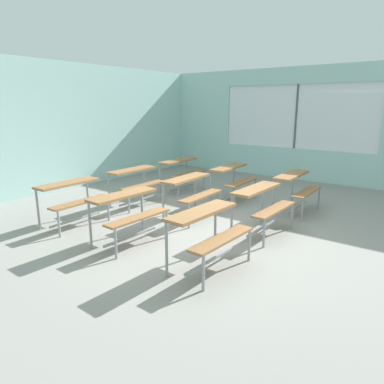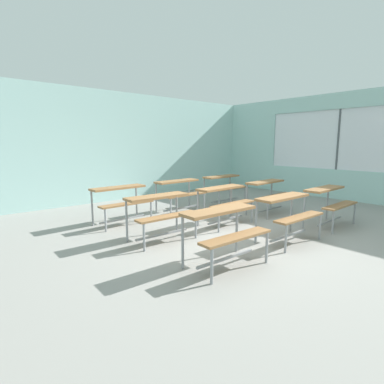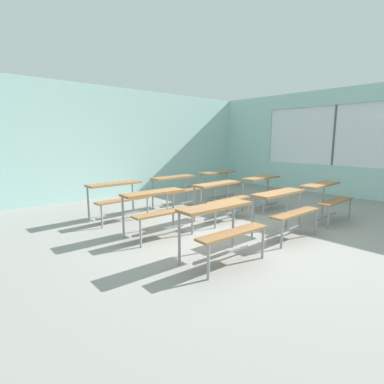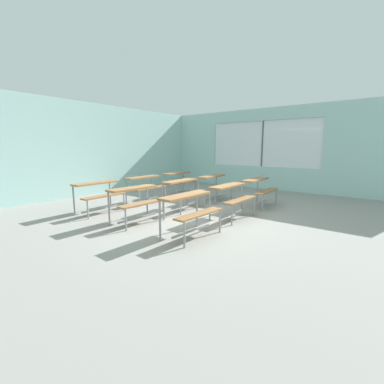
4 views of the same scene
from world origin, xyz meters
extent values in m
cube|color=gray|center=(0.00, 0.00, -0.03)|extent=(10.00, 9.00, 0.05)
cube|color=#A8D1CC|center=(0.00, 4.50, 1.50)|extent=(10.00, 0.12, 3.00)
cube|color=#A8D1CC|center=(5.00, 0.00, 0.42)|extent=(0.12, 9.00, 0.85)
cube|color=#A8D1CC|center=(5.00, 0.00, 2.77)|extent=(0.12, 9.00, 0.45)
cube|color=#A8D1CC|center=(5.00, 3.55, 1.70)|extent=(0.12, 1.90, 1.70)
cube|color=white|center=(5.00, 0.50, 1.70)|extent=(0.02, 4.20, 1.70)
cube|color=#4C5156|center=(5.00, 0.50, 1.70)|extent=(0.06, 0.05, 1.70)
cube|color=olive|center=(-1.01, -0.62, 0.72)|extent=(1.11, 0.36, 0.04)
cube|color=olive|center=(-1.02, -0.94, 0.44)|extent=(1.11, 0.26, 0.03)
cylinder|color=gray|center=(-1.50, -0.46, 0.36)|extent=(0.04, 0.04, 0.72)
cylinder|color=gray|center=(-0.50, -0.50, 0.36)|extent=(0.04, 0.04, 0.72)
cylinder|color=gray|center=(-1.52, -1.01, 0.22)|extent=(0.04, 0.04, 0.44)
cylinder|color=gray|center=(-0.52, -1.05, 0.22)|extent=(0.04, 0.04, 0.44)
cube|color=gray|center=(-1.01, -0.76, 0.10)|extent=(1.00, 0.07, 0.03)
cube|color=olive|center=(0.51, -0.61, 0.72)|extent=(1.11, 0.34, 0.04)
cube|color=olive|center=(0.50, -0.93, 0.44)|extent=(1.10, 0.24, 0.03)
cylinder|color=gray|center=(0.01, -0.46, 0.36)|extent=(0.04, 0.04, 0.72)
cylinder|color=gray|center=(1.01, -0.48, 0.36)|extent=(0.04, 0.04, 0.72)
cylinder|color=gray|center=(0.00, -1.01, 0.22)|extent=(0.04, 0.04, 0.44)
cylinder|color=gray|center=(1.00, -1.03, 0.22)|extent=(0.04, 0.04, 0.44)
cube|color=gray|center=(0.51, -0.75, 0.10)|extent=(1.00, 0.05, 0.03)
cube|color=olive|center=(1.93, -0.63, 0.72)|extent=(1.11, 0.34, 0.04)
cube|color=olive|center=(1.94, -0.95, 0.44)|extent=(1.10, 0.24, 0.03)
cylinder|color=gray|center=(1.43, -0.50, 0.36)|extent=(0.04, 0.04, 0.72)
cylinder|color=gray|center=(2.43, -0.48, 0.36)|extent=(0.04, 0.04, 0.72)
cylinder|color=gray|center=(1.44, -1.05, 0.22)|extent=(0.04, 0.04, 0.44)
cylinder|color=gray|center=(2.44, -1.03, 0.22)|extent=(0.04, 0.04, 0.44)
cube|color=gray|center=(1.94, -0.77, 0.10)|extent=(1.00, 0.05, 0.03)
cube|color=olive|center=(-1.03, 0.80, 0.72)|extent=(1.11, 0.36, 0.04)
cube|color=olive|center=(-1.04, 0.48, 0.44)|extent=(1.11, 0.26, 0.03)
cylinder|color=gray|center=(-1.52, 0.95, 0.36)|extent=(0.04, 0.04, 0.72)
cylinder|color=gray|center=(-0.52, 0.92, 0.36)|extent=(0.04, 0.04, 0.72)
cylinder|color=gray|center=(-1.54, 0.40, 0.22)|extent=(0.04, 0.04, 0.44)
cylinder|color=gray|center=(-0.54, 0.37, 0.22)|extent=(0.04, 0.04, 0.44)
cube|color=gray|center=(-1.03, 0.66, 0.10)|extent=(1.00, 0.07, 0.03)
cube|color=olive|center=(0.49, 0.78, 0.72)|extent=(1.11, 0.36, 0.04)
cube|color=olive|center=(0.50, 0.46, 0.44)|extent=(1.11, 0.26, 0.03)
cylinder|color=gray|center=(-0.02, 0.90, 0.36)|extent=(0.04, 0.04, 0.72)
cylinder|color=gray|center=(0.98, 0.94, 0.36)|extent=(0.04, 0.04, 0.72)
cylinder|color=gray|center=(0.00, 0.35, 0.22)|extent=(0.04, 0.04, 0.44)
cylinder|color=gray|center=(1.00, 0.39, 0.22)|extent=(0.04, 0.04, 0.44)
cube|color=gray|center=(0.49, 0.64, 0.10)|extent=(1.00, 0.07, 0.03)
cube|color=olive|center=(1.93, 0.75, 0.72)|extent=(1.11, 0.36, 0.04)
cube|color=olive|center=(1.95, 0.43, 0.44)|extent=(1.11, 0.26, 0.03)
cylinder|color=gray|center=(1.43, 0.87, 0.36)|extent=(0.04, 0.04, 0.72)
cylinder|color=gray|center=(2.43, 0.91, 0.36)|extent=(0.04, 0.04, 0.72)
cylinder|color=gray|center=(1.45, 0.32, 0.22)|extent=(0.04, 0.04, 0.44)
cylinder|color=gray|center=(2.45, 0.36, 0.22)|extent=(0.04, 0.04, 0.44)
cube|color=gray|center=(1.94, 0.61, 0.10)|extent=(1.00, 0.07, 0.03)
cube|color=olive|center=(-1.05, 2.14, 0.72)|extent=(1.11, 0.35, 0.04)
cube|color=olive|center=(-1.04, 1.82, 0.44)|extent=(1.11, 0.25, 0.03)
cylinder|color=gray|center=(-1.55, 2.27, 0.36)|extent=(0.04, 0.04, 0.72)
cylinder|color=gray|center=(-0.55, 2.30, 0.36)|extent=(0.04, 0.04, 0.72)
cylinder|color=gray|center=(-1.54, 1.72, 0.22)|extent=(0.04, 0.04, 0.44)
cylinder|color=gray|center=(-0.54, 1.75, 0.22)|extent=(0.04, 0.04, 0.44)
cube|color=gray|center=(-1.04, 2.00, 0.10)|extent=(1.00, 0.06, 0.03)
cube|color=olive|center=(0.48, 2.18, 0.72)|extent=(1.10, 0.33, 0.04)
cube|color=olive|center=(0.48, 1.86, 0.44)|extent=(1.10, 0.23, 0.03)
cylinder|color=gray|center=(-0.02, 2.32, 0.36)|extent=(0.04, 0.04, 0.72)
cylinder|color=gray|center=(0.97, 2.33, 0.36)|extent=(0.04, 0.04, 0.72)
cylinder|color=gray|center=(-0.02, 1.77, 0.22)|extent=(0.04, 0.04, 0.44)
cylinder|color=gray|center=(0.98, 1.78, 0.22)|extent=(0.04, 0.04, 0.44)
cube|color=gray|center=(0.48, 2.04, 0.10)|extent=(1.00, 0.04, 0.03)
cube|color=olive|center=(1.99, 2.19, 0.72)|extent=(1.10, 0.32, 0.04)
cube|color=olive|center=(1.99, 1.87, 0.44)|extent=(1.10, 0.22, 0.03)
cylinder|color=gray|center=(1.49, 2.33, 0.36)|extent=(0.04, 0.04, 0.72)
cylinder|color=gray|center=(2.49, 2.33, 0.36)|extent=(0.04, 0.04, 0.72)
cylinder|color=gray|center=(1.49, 1.78, 0.22)|extent=(0.04, 0.04, 0.44)
cylinder|color=gray|center=(2.49, 1.78, 0.22)|extent=(0.04, 0.04, 0.44)
cube|color=gray|center=(1.99, 2.05, 0.10)|extent=(1.00, 0.03, 0.03)
camera|label=1|loc=(-4.39, -3.00, 2.01)|focal=32.57mm
camera|label=2|loc=(-3.80, -3.30, 1.60)|focal=28.00mm
camera|label=3|loc=(-3.80, -3.30, 1.60)|focal=28.00mm
camera|label=4|loc=(-4.53, -3.48, 1.57)|focal=24.29mm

